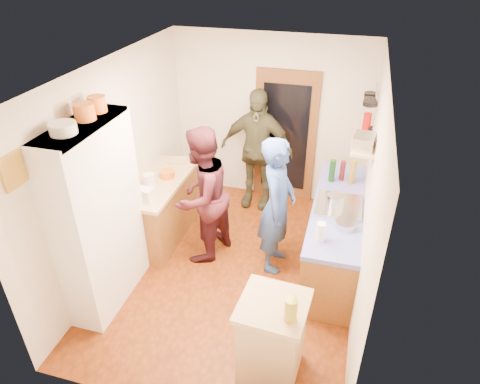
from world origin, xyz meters
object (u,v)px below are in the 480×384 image
at_px(hutch_body, 99,218).
at_px(person_hob, 279,207).
at_px(right_counter_base, 335,236).
at_px(person_left, 206,195).
at_px(island_base, 272,340).
at_px(person_back, 257,150).

xyz_separation_m(hutch_body, person_hob, (1.81, 1.03, -0.20)).
bearing_deg(right_counter_base, person_hob, -159.04).
height_order(hutch_body, person_left, hutch_body).
bearing_deg(hutch_body, person_left, 50.59).
bearing_deg(person_hob, person_left, 89.98).
height_order(island_base, person_back, person_back).
distance_m(person_hob, person_left, 0.95).
relative_size(right_counter_base, person_back, 1.16).
distance_m(hutch_body, island_base, 2.23).
distance_m(person_hob, person_back, 1.53).
bearing_deg(right_counter_base, island_base, -103.49).
xyz_separation_m(person_left, person_back, (0.33, 1.39, 0.03)).
relative_size(hutch_body, person_hob, 1.22).
height_order(hutch_body, person_back, hutch_body).
xyz_separation_m(right_counter_base, person_back, (-1.31, 1.13, 0.53)).
distance_m(right_counter_base, person_hob, 0.89).
distance_m(right_counter_base, person_left, 1.74).
relative_size(hutch_body, person_left, 1.20).
bearing_deg(right_counter_base, person_back, 139.21).
height_order(right_counter_base, person_back, person_back).
height_order(right_counter_base, island_base, island_base).
bearing_deg(person_left, person_back, -176.11).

